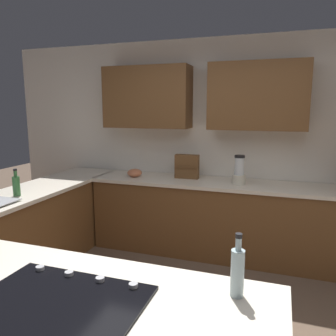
% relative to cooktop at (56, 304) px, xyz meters
% --- Properties ---
extents(wall_back, '(6.00, 0.44, 2.60)m').
position_rel_cooktop_xyz_m(wall_back, '(-0.14, -3.03, 0.55)').
color(wall_back, white).
rests_on(wall_back, ground).
extents(lower_cabinets_back, '(2.80, 0.60, 0.86)m').
position_rel_cooktop_xyz_m(lower_cabinets_back, '(-0.12, -2.71, -0.48)').
color(lower_cabinets_back, brown).
rests_on(lower_cabinets_back, ground).
extents(countertop_back, '(2.84, 0.64, 0.04)m').
position_rel_cooktop_xyz_m(countertop_back, '(-0.12, -2.71, -0.03)').
color(countertop_back, silver).
rests_on(countertop_back, lower_cabinets_back).
extents(lower_cabinets_side, '(0.60, 2.90, 0.86)m').
position_rel_cooktop_xyz_m(lower_cabinets_side, '(1.60, -1.54, -0.48)').
color(lower_cabinets_side, brown).
rests_on(lower_cabinets_side, ground).
extents(countertop_side, '(0.64, 2.94, 0.04)m').
position_rel_cooktop_xyz_m(countertop_side, '(1.60, -1.54, -0.03)').
color(countertop_side, silver).
rests_on(countertop_side, lower_cabinets_side).
extents(island_top, '(1.97, 1.02, 0.04)m').
position_rel_cooktop_xyz_m(island_top, '(-0.00, 0.01, -0.03)').
color(island_top, silver).
rests_on(island_top, island_base).
extents(cooktop, '(0.76, 0.56, 0.03)m').
position_rel_cooktop_xyz_m(cooktop, '(0.00, 0.00, 0.00)').
color(cooktop, black).
rests_on(cooktop, island_top).
extents(blender, '(0.15, 0.15, 0.33)m').
position_rel_cooktop_xyz_m(blender, '(-0.47, -2.67, 0.14)').
color(blender, beige).
rests_on(blender, countertop_back).
extents(mixing_bowl, '(0.18, 0.18, 0.10)m').
position_rel_cooktop_xyz_m(mixing_bowl, '(0.83, -2.67, 0.04)').
color(mixing_bowl, '#CC724C').
rests_on(mixing_bowl, countertop_back).
extents(spice_rack, '(0.29, 0.11, 0.29)m').
position_rel_cooktop_xyz_m(spice_rack, '(0.18, -2.79, 0.14)').
color(spice_rack, brown).
rests_on(spice_rack, countertop_back).
extents(dish_soap_bottle, '(0.07, 0.07, 0.27)m').
position_rel_cooktop_xyz_m(dish_soap_bottle, '(1.55, -1.44, 0.10)').
color(dish_soap_bottle, '#336B38').
rests_on(dish_soap_bottle, countertop_side).
extents(second_bottle, '(0.06, 0.06, 0.30)m').
position_rel_cooktop_xyz_m(second_bottle, '(-0.74, -0.33, 0.12)').
color(second_bottle, silver).
rests_on(second_bottle, island_top).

